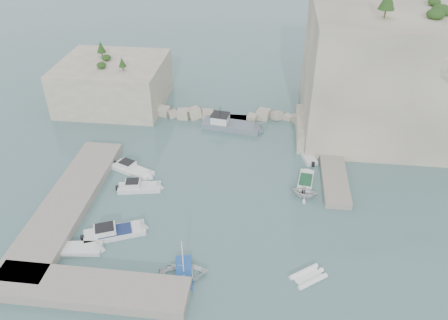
# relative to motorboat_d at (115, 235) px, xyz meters

# --- Properties ---
(ground) EXTENTS (400.00, 400.00, 0.00)m
(ground) POSITION_rel_motorboat_d_xyz_m (10.25, 4.89, 0.00)
(ground) COLOR slate
(ground) RESTS_ON ground
(cliff_east) EXTENTS (26.00, 22.00, 17.00)m
(cliff_east) POSITION_rel_motorboat_d_xyz_m (33.25, 27.89, 8.50)
(cliff_east) COLOR beige
(cliff_east) RESTS_ON ground
(cliff_terrace) EXTENTS (8.00, 10.00, 2.50)m
(cliff_terrace) POSITION_rel_motorboat_d_xyz_m (23.25, 22.89, 1.25)
(cliff_terrace) COLOR beige
(cliff_terrace) RESTS_ON ground
(outcrop_west) EXTENTS (16.00, 14.00, 7.00)m
(outcrop_west) POSITION_rel_motorboat_d_xyz_m (-9.75, 29.89, 3.50)
(outcrop_west) COLOR beige
(outcrop_west) RESTS_ON ground
(quay_west) EXTENTS (5.00, 24.00, 1.10)m
(quay_west) POSITION_rel_motorboat_d_xyz_m (-6.75, 3.89, 0.55)
(quay_west) COLOR #9E9689
(quay_west) RESTS_ON ground
(quay_south) EXTENTS (18.00, 4.00, 1.10)m
(quay_south) POSITION_rel_motorboat_d_xyz_m (0.25, -7.61, 0.55)
(quay_south) COLOR #9E9689
(quay_south) RESTS_ON ground
(ledge_east) EXTENTS (3.00, 16.00, 0.80)m
(ledge_east) POSITION_rel_motorboat_d_xyz_m (23.75, 14.89, 0.40)
(ledge_east) COLOR #9E9689
(ledge_east) RESTS_ON ground
(breakwater) EXTENTS (28.00, 3.00, 1.40)m
(breakwater) POSITION_rel_motorboat_d_xyz_m (9.25, 26.89, 0.70)
(breakwater) COLOR beige
(breakwater) RESTS_ON ground
(motorboat_d) EXTENTS (7.19, 4.58, 1.40)m
(motorboat_d) POSITION_rel_motorboat_d_xyz_m (0.00, 0.00, 0.00)
(motorboat_d) COLOR silver
(motorboat_d) RESTS_ON ground
(motorboat_a) EXTENTS (6.48, 4.24, 1.40)m
(motorboat_a) POSITION_rel_motorboat_d_xyz_m (-1.42, 11.22, 0.00)
(motorboat_a) COLOR white
(motorboat_a) RESTS_ON ground
(motorboat_b) EXTENTS (5.78, 2.79, 1.40)m
(motorboat_b) POSITION_rel_motorboat_d_xyz_m (0.43, 7.83, 0.00)
(motorboat_b) COLOR silver
(motorboat_b) RESTS_ON ground
(motorboat_e) EXTENTS (4.46, 2.29, 0.70)m
(motorboat_e) POSITION_rel_motorboat_d_xyz_m (-2.52, -2.67, 0.00)
(motorboat_e) COLOR silver
(motorboat_e) RESTS_ON ground
(rowboat) EXTENTS (5.25, 4.25, 0.96)m
(rowboat) POSITION_rel_motorboat_d_xyz_m (8.28, -4.63, 0.00)
(rowboat) COLOR white
(rowboat) RESTS_ON ground
(inflatable_dinghy) EXTENTS (3.85, 3.47, 0.44)m
(inflatable_dinghy) POSITION_rel_motorboat_d_xyz_m (19.95, -3.50, 0.00)
(inflatable_dinghy) COLOR white
(inflatable_dinghy) RESTS_ON ground
(tender_east_a) EXTENTS (3.69, 3.33, 1.71)m
(tender_east_a) POSITION_rel_motorboat_d_xyz_m (19.96, 8.80, 0.00)
(tender_east_a) COLOR silver
(tender_east_a) RESTS_ON ground
(tender_east_b) EXTENTS (2.40, 5.20, 0.70)m
(tender_east_b) POSITION_rel_motorboat_d_xyz_m (20.21, 11.40, 0.00)
(tender_east_b) COLOR silver
(tender_east_b) RESTS_ON ground
(tender_east_c) EXTENTS (2.74, 4.72, 0.70)m
(tender_east_c) POSITION_rel_motorboat_d_xyz_m (20.66, 17.19, 0.00)
(tender_east_c) COLOR silver
(tender_east_c) RESTS_ON ground
(tender_east_d) EXTENTS (4.12, 1.71, 1.56)m
(tender_east_d) POSITION_rel_motorboat_d_xyz_m (21.36, 19.91, 0.00)
(tender_east_d) COLOR white
(tender_east_d) RESTS_ON ground
(work_boat) EXTENTS (9.67, 4.09, 2.20)m
(work_boat) POSITION_rel_motorboat_d_xyz_m (9.82, 23.74, 0.00)
(work_boat) COLOR slate
(work_boat) RESTS_ON ground
(rowboat_mast) EXTENTS (0.10, 0.10, 4.20)m
(rowboat_mast) POSITION_rel_motorboat_d_xyz_m (8.28, -4.63, 2.58)
(rowboat_mast) COLOR white
(rowboat_mast) RESTS_ON rowboat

